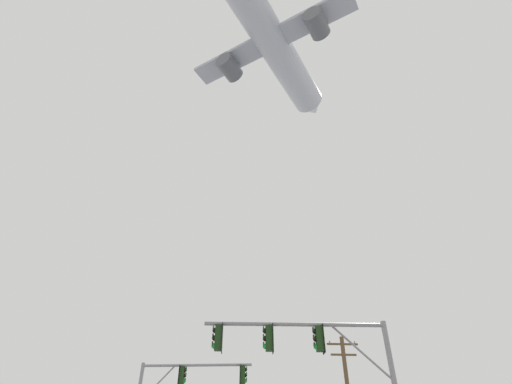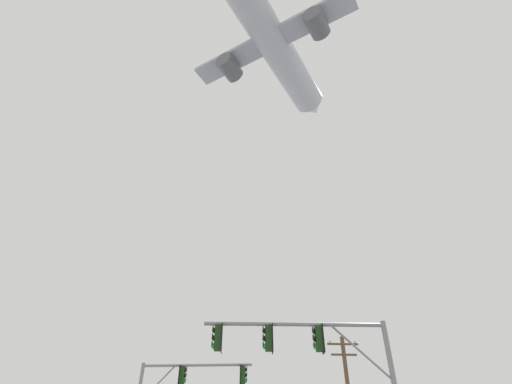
% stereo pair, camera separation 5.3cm
% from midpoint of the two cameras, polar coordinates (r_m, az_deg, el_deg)
% --- Properties ---
extents(signal_pole_near, '(7.03, 0.57, 6.00)m').
position_cam_midpoint_polar(signal_pole_near, '(15.41, 8.74, -23.24)').
color(signal_pole_near, gray).
rests_on(signal_pole_near, ground).
extents(airplane, '(19.34, 24.91, 7.58)m').
position_cam_midpoint_polar(airplane, '(50.88, 2.48, 21.49)').
color(airplane, '#B7BCC6').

